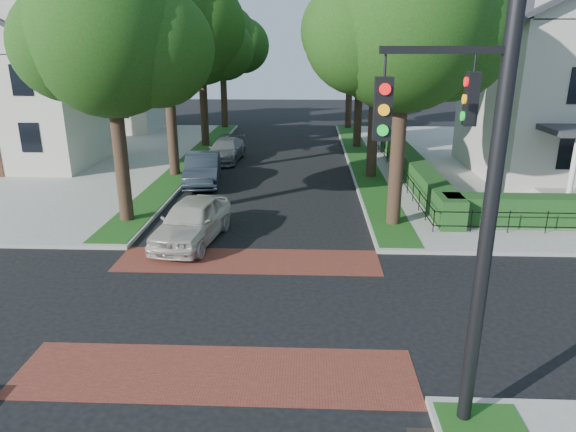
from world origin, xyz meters
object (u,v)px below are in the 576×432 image
object	(u,v)px
parked_car_front	(192,221)
parked_car_rear	(226,150)
parked_car_middle	(203,169)
traffic_signal	(476,188)

from	to	relation	value
parked_car_front	parked_car_rear	world-z (taller)	parked_car_front
parked_car_middle	parked_car_rear	xyz separation A→B (m)	(0.32, 5.86, -0.12)
traffic_signal	parked_car_middle	xyz separation A→B (m)	(-8.49, 17.91, -3.89)
traffic_signal	parked_car_middle	bearing A→B (deg)	115.35
parked_car_middle	traffic_signal	bearing A→B (deg)	-72.05
traffic_signal	parked_car_rear	size ratio (longest dim) A/B	1.66
traffic_signal	parked_car_rear	distance (m)	25.45
parked_car_middle	parked_car_rear	distance (m)	5.87
traffic_signal	parked_car_rear	xyz separation A→B (m)	(-8.17, 23.77, -4.01)
traffic_signal	parked_car_rear	world-z (taller)	traffic_signal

